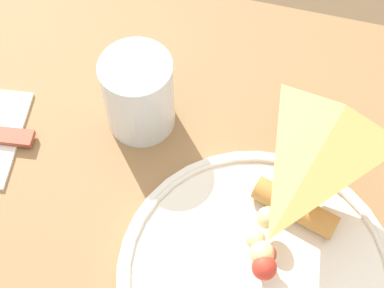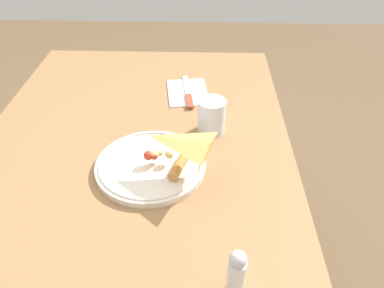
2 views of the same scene
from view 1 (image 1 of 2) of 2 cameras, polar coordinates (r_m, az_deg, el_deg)
The scene contains 2 objects.
plate_pizza at distance 0.57m, azimuth 6.49°, elevation -12.23°, with size 0.27×0.27×0.05m.
milk_glass at distance 0.62m, azimuth -5.18°, elevation 4.75°, with size 0.08×0.08×0.10m.
Camera 1 is at (-0.06, 0.13, 1.29)m, focal length 55.00 mm.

